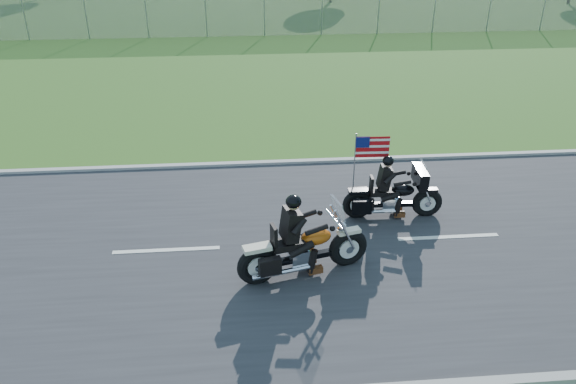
{
  "coord_description": "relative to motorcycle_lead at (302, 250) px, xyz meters",
  "views": [
    {
      "loc": [
        -0.3,
        -9.88,
        6.56
      ],
      "look_at": [
        0.53,
        0.0,
        1.29
      ],
      "focal_mm": 35.0,
      "sensor_mm": 36.0,
      "label": 1
    }
  ],
  "objects": [
    {
      "name": "ground",
      "position": [
        -0.71,
        1.01,
        -0.56
      ],
      "size": [
        420.0,
        420.0,
        0.0
      ],
      "primitive_type": "plane",
      "color": "#25581B",
      "rests_on": "ground"
    },
    {
      "name": "road",
      "position": [
        -0.71,
        1.01,
        -0.54
      ],
      "size": [
        120.0,
        8.0,
        0.04
      ],
      "primitive_type": "cube",
      "color": "#28282B",
      "rests_on": "ground"
    },
    {
      "name": "curb_north",
      "position": [
        -0.71,
        5.06,
        -0.51
      ],
      "size": [
        120.0,
        0.18,
        0.12
      ],
      "primitive_type": "cube",
      "color": "#9E9B93",
      "rests_on": "ground"
    },
    {
      "name": "fence",
      "position": [
        -5.71,
        21.01,
        0.44
      ],
      "size": [
        60.0,
        0.03,
        2.0
      ],
      "primitive_type": "cube",
      "color": "gray",
      "rests_on": "ground"
    },
    {
      "name": "motorcycle_lead",
      "position": [
        0.0,
        0.0,
        0.0
      ],
      "size": [
        2.62,
        1.07,
        1.79
      ],
      "rotation": [
        0.0,
        0.0,
        0.25
      ],
      "color": "black",
      "rests_on": "ground"
    },
    {
      "name": "motorcycle_follow",
      "position": [
        2.28,
        2.01,
        -0.03
      ],
      "size": [
        2.29,
        0.76,
        1.91
      ],
      "rotation": [
        0.0,
        0.0,
        -0.04
      ],
      "color": "black",
      "rests_on": "ground"
    }
  ]
}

